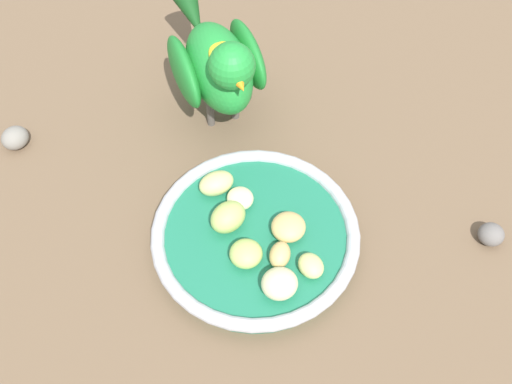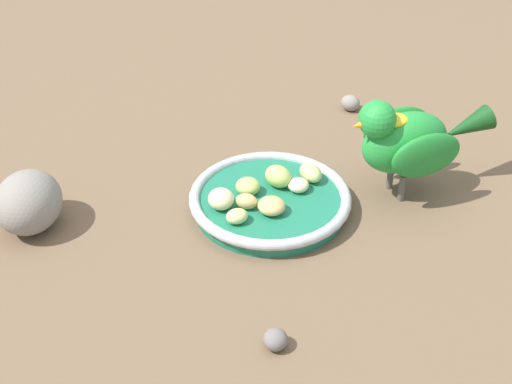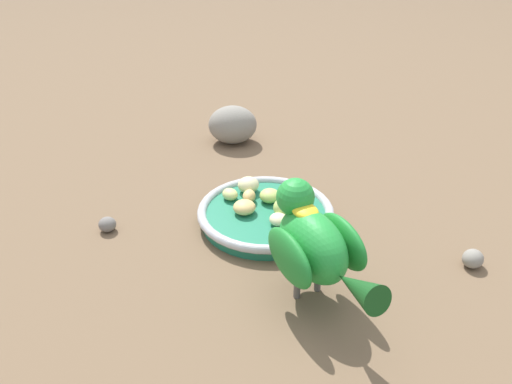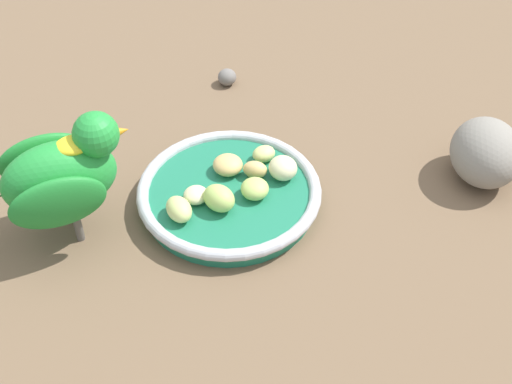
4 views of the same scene
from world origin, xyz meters
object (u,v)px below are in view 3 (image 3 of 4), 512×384
Objects in this scene: apple_piece_4 at (279,219)px; parrot at (314,244)px; apple_piece_5 at (248,185)px; apple_piece_0 at (284,206)px; feeding_bowl at (266,214)px; apple_piece_2 at (230,194)px; apple_piece_7 at (297,223)px; apple_piece_3 at (244,207)px; rock_large at (233,125)px; pebble_0 at (473,259)px; pebble_1 at (107,224)px; apple_piece_6 at (252,196)px; apple_piece_1 at (270,194)px.

parrot is (-0.13, -0.03, 0.05)m from apple_piece_4.
apple_piece_0 is at bearing -143.07° from apple_piece_5.
apple_piece_5 reaches higher than feeding_bowl.
apple_piece_5 reaches higher than apple_piece_2.
feeding_bowl is at bearing 70.77° from apple_piece_0.
apple_piece_4 is 0.03m from apple_piece_7.
apple_piece_0 is at bearing -96.63° from apple_piece_3.
apple_piece_3 is (0.01, 0.05, -0.00)m from apple_piece_0.
rock_large reaches higher than apple_piece_4.
rock_large reaches higher than feeding_bowl.
apple_piece_2 is at bearing 64.17° from pebble_0.
apple_piece_7 is (-0.05, -0.04, 0.02)m from feeding_bowl.
apple_piece_0 is 1.46× the size of pebble_1.
parrot is at bearing -162.87° from apple_piece_5.
rock_large is (0.24, 0.03, 0.01)m from apple_piece_6.
apple_piece_6 is (-0.03, -0.00, -0.00)m from apple_piece_5.
apple_piece_4 is 0.07m from apple_piece_6.
apple_piece_0 is 0.16m from parrot.
apple_piece_2 is at bearing 178.77° from rock_large.
pebble_1 is at bearing 84.70° from apple_piece_4.
apple_piece_0 is 1.03× the size of apple_piece_7.
feeding_bowl is at bearing 24.96° from apple_piece_4.
apple_piece_6 is (0.03, -0.01, 0.00)m from apple_piece_3.
apple_piece_4 is at bearing -155.04° from feeding_bowl.
pebble_1 is at bearing 90.61° from apple_piece_0.
rock_large is (0.22, 0.02, 0.00)m from apple_piece_5.
apple_piece_3 is at bearing 160.14° from apple_piece_6.
rock_large is at bearing 3.08° from apple_piece_3.
apple_piece_2 is 1.00× the size of apple_piece_4.
apple_piece_1 is 0.06m from apple_piece_2.
apple_piece_4 reaches higher than feeding_bowl.
apple_piece_1 is at bearing -79.39° from pebble_1.
feeding_bowl is 7.43× the size of apple_piece_6.
apple_piece_5 is at bearing -71.02° from pebble_1.
apple_piece_1 is 0.16× the size of parrot.
apple_piece_2 is (0.00, 0.06, -0.00)m from apple_piece_1.
apple_piece_1 is 0.86× the size of apple_piece_7.
rock_large is at bearing -31.57° from pebble_1.
pebble_1 is (-0.07, 0.19, -0.02)m from apple_piece_5.
rock_large is 0.33m from pebble_1.
apple_piece_2 is 0.03m from apple_piece_5.
apple_piece_5 is 0.12m from apple_piece_7.
pebble_1 is at bearing 101.26° from apple_piece_6.
apple_piece_7 is 1.42× the size of pebble_1.
pebble_1 is at bearing 81.94° from apple_piece_7.
apple_piece_3 is (-0.04, -0.02, 0.00)m from apple_piece_2.
apple_piece_7 reaches higher than apple_piece_4.
apple_piece_2 is 0.09m from apple_piece_4.
apple_piece_5 is at bearing 30.93° from apple_piece_7.
rock_large is at bearing 5.58° from apple_piece_5.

